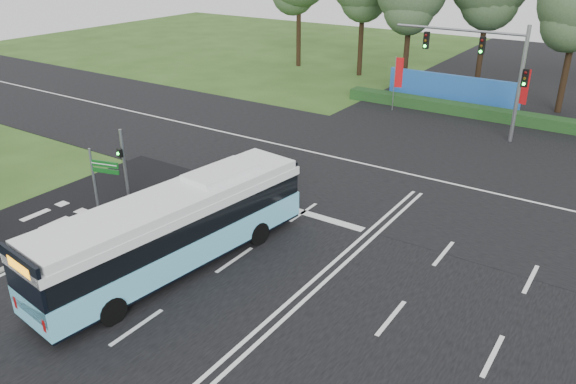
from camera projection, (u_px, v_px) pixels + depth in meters
The scene contains 13 objects.
ground at pixel (306, 288), 20.16m from camera, with size 120.00×120.00×0.00m, color #2E4D19.
road_main at pixel (306, 287), 20.15m from camera, with size 20.00×120.00×0.04m, color black.
road_cross at pixel (429, 179), 29.24m from camera, with size 120.00×14.00×0.05m, color black.
bike_path at pixel (24, 228), 24.22m from camera, with size 5.00×18.00×0.06m, color black.
kerb_strip at pixel (59, 243), 22.99m from camera, with size 0.25×18.00×0.12m, color gray.
city_bus at pixel (176, 229), 20.74m from camera, with size 3.74×11.64×3.28m.
pedestrian_signal at pixel (123, 162), 26.31m from camera, with size 0.32×0.42×3.47m.
street_sign at pixel (100, 177), 23.71m from camera, with size 1.33×0.42×3.50m.
banner_flag_left at pixel (398, 75), 39.80m from camera, with size 0.56×0.22×3.94m.
banner_flag_mid at pixel (523, 90), 35.37m from camera, with size 0.58×0.28×4.18m.
traffic_light_gantry at pixel (492, 63), 33.66m from camera, with size 8.41×0.28×7.00m.
hedge at pixel (496, 115), 38.55m from camera, with size 22.00×1.20×0.80m, color #153B19.
blue_hoarding at pixel (452, 90), 42.18m from camera, with size 10.00×0.30×2.20m, color #2058AE.
Camera 1 is at (8.89, -14.45, 11.44)m, focal length 35.00 mm.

